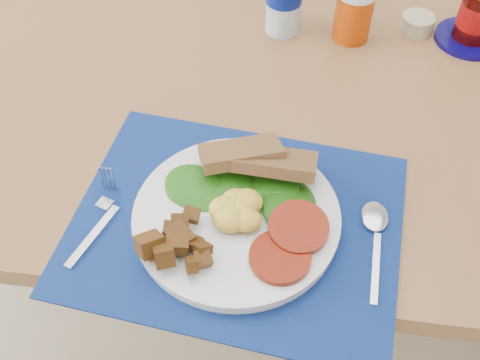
{
  "coord_description": "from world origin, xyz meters",
  "views": [
    {
      "loc": [
        0.06,
        -0.61,
        1.44
      ],
      "look_at": [
        -0.01,
        -0.08,
        0.8
      ],
      "focal_mm": 42.0,
      "sensor_mm": 36.0,
      "label": 1
    }
  ],
  "objects_px": {
    "chair_far": "(309,14)",
    "juice_glass": "(353,15)",
    "breakfast_plate": "(232,215)",
    "jam_on_saucer": "(477,17)"
  },
  "relations": [
    {
      "from": "juice_glass",
      "to": "chair_far",
      "type": "bearing_deg",
      "value": 101.27
    },
    {
      "from": "jam_on_saucer",
      "to": "juice_glass",
      "type": "bearing_deg",
      "value": -175.22
    },
    {
      "from": "breakfast_plate",
      "to": "jam_on_saucer",
      "type": "height_order",
      "value": "jam_on_saucer"
    },
    {
      "from": "chair_far",
      "to": "jam_on_saucer",
      "type": "distance_m",
      "value": 0.59
    },
    {
      "from": "jam_on_saucer",
      "to": "breakfast_plate",
      "type": "bearing_deg",
      "value": -128.41
    },
    {
      "from": "juice_glass",
      "to": "jam_on_saucer",
      "type": "distance_m",
      "value": 0.24
    },
    {
      "from": "breakfast_plate",
      "to": "jam_on_saucer",
      "type": "distance_m",
      "value": 0.66
    },
    {
      "from": "chair_far",
      "to": "jam_on_saucer",
      "type": "bearing_deg",
      "value": 132.34
    },
    {
      "from": "juice_glass",
      "to": "jam_on_saucer",
      "type": "relative_size",
      "value": 0.74
    },
    {
      "from": "chair_far",
      "to": "juice_glass",
      "type": "relative_size",
      "value": 9.86
    }
  ]
}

